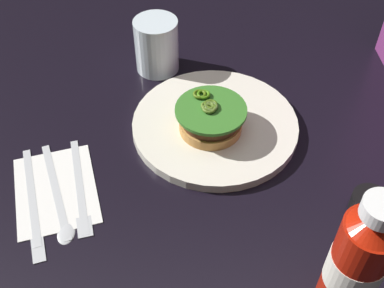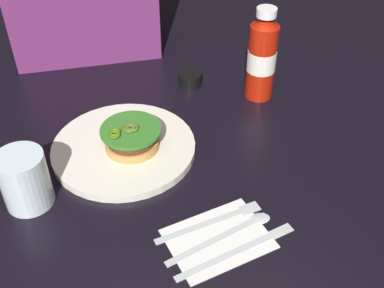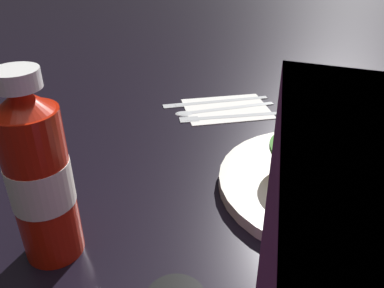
{
  "view_description": "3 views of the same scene",
  "coord_description": "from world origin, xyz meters",
  "px_view_note": "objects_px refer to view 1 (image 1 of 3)",
  "views": [
    {
      "loc": [
        0.55,
        -0.01,
        0.59
      ],
      "look_at": [
        0.06,
        0.01,
        0.08
      ],
      "focal_mm": 45.04,
      "sensor_mm": 36.0,
      "label": 1
    },
    {
      "loc": [
        -0.08,
        -0.67,
        0.62
      ],
      "look_at": [
        0.07,
        -0.0,
        0.05
      ],
      "focal_mm": 43.88,
      "sensor_mm": 36.0,
      "label": 2
    },
    {
      "loc": [
        0.11,
        0.51,
        0.33
      ],
      "look_at": [
        0.13,
        0.02,
        0.04
      ],
      "focal_mm": 36.62,
      "sensor_mm": 36.0,
      "label": 3
    }
  ],
  "objects_px": {
    "ketchup_bottle": "(356,265)",
    "burger_sandwich": "(211,118)",
    "water_glass": "(157,45)",
    "fork_utensil": "(80,192)",
    "dinner_plate": "(215,125)",
    "condiment_cup": "(370,204)",
    "napkin": "(56,189)",
    "spoon_utensil": "(59,203)",
    "butter_knife": "(33,207)"
  },
  "relations": [
    {
      "from": "dinner_plate",
      "to": "condiment_cup",
      "type": "relative_size",
      "value": 5.09
    },
    {
      "from": "napkin",
      "to": "butter_knife",
      "type": "distance_m",
      "value": 0.05
    },
    {
      "from": "condiment_cup",
      "to": "napkin",
      "type": "relative_size",
      "value": 0.35
    },
    {
      "from": "burger_sandwich",
      "to": "napkin",
      "type": "distance_m",
      "value": 0.28
    },
    {
      "from": "ketchup_bottle",
      "to": "fork_utensil",
      "type": "bearing_deg",
      "value": -118.78
    },
    {
      "from": "ketchup_bottle",
      "to": "condiment_cup",
      "type": "height_order",
      "value": "ketchup_bottle"
    },
    {
      "from": "dinner_plate",
      "to": "fork_utensil",
      "type": "bearing_deg",
      "value": -58.0
    },
    {
      "from": "condiment_cup",
      "to": "fork_utensil",
      "type": "relative_size",
      "value": 0.29
    },
    {
      "from": "dinner_plate",
      "to": "napkin",
      "type": "distance_m",
      "value": 0.29
    },
    {
      "from": "water_glass",
      "to": "spoon_utensil",
      "type": "height_order",
      "value": "water_glass"
    },
    {
      "from": "butter_knife",
      "to": "spoon_utensil",
      "type": "bearing_deg",
      "value": 99.2
    },
    {
      "from": "burger_sandwich",
      "to": "water_glass",
      "type": "distance_m",
      "value": 0.22
    },
    {
      "from": "spoon_utensil",
      "to": "ketchup_bottle",
      "type": "bearing_deg",
      "value": 65.45
    },
    {
      "from": "ketchup_bottle",
      "to": "napkin",
      "type": "relative_size",
      "value": 1.31
    },
    {
      "from": "fork_utensil",
      "to": "spoon_utensil",
      "type": "bearing_deg",
      "value": -57.48
    },
    {
      "from": "dinner_plate",
      "to": "condiment_cup",
      "type": "xyz_separation_m",
      "value": [
        0.19,
        0.22,
        0.01
      ]
    },
    {
      "from": "dinner_plate",
      "to": "burger_sandwich",
      "type": "height_order",
      "value": "burger_sandwich"
    },
    {
      "from": "ketchup_bottle",
      "to": "burger_sandwich",
      "type": "bearing_deg",
      "value": -155.45
    },
    {
      "from": "fork_utensil",
      "to": "condiment_cup",
      "type": "bearing_deg",
      "value": 83.69
    },
    {
      "from": "dinner_plate",
      "to": "spoon_utensil",
      "type": "xyz_separation_m",
      "value": [
        0.16,
        -0.25,
        -0.0
      ]
    },
    {
      "from": "butter_knife",
      "to": "fork_utensil",
      "type": "height_order",
      "value": "same"
    },
    {
      "from": "burger_sandwich",
      "to": "ketchup_bottle",
      "type": "distance_m",
      "value": 0.35
    },
    {
      "from": "dinner_plate",
      "to": "ketchup_bottle",
      "type": "distance_m",
      "value": 0.37
    },
    {
      "from": "napkin",
      "to": "butter_knife",
      "type": "relative_size",
      "value": 0.75
    },
    {
      "from": "napkin",
      "to": "spoon_utensil",
      "type": "relative_size",
      "value": 0.83
    },
    {
      "from": "spoon_utensil",
      "to": "fork_utensil",
      "type": "relative_size",
      "value": 1.0
    },
    {
      "from": "spoon_utensil",
      "to": "butter_knife",
      "type": "bearing_deg",
      "value": -80.8
    },
    {
      "from": "dinner_plate",
      "to": "water_glass",
      "type": "height_order",
      "value": "water_glass"
    },
    {
      "from": "dinner_plate",
      "to": "condiment_cup",
      "type": "height_order",
      "value": "condiment_cup"
    },
    {
      "from": "fork_utensil",
      "to": "burger_sandwich",
      "type": "bearing_deg",
      "value": 119.9
    },
    {
      "from": "burger_sandwich",
      "to": "spoon_utensil",
      "type": "height_order",
      "value": "burger_sandwich"
    },
    {
      "from": "spoon_utensil",
      "to": "dinner_plate",
      "type": "bearing_deg",
      "value": 122.07
    },
    {
      "from": "burger_sandwich",
      "to": "napkin",
      "type": "xyz_separation_m",
      "value": [
        0.11,
        -0.25,
        -0.04
      ]
    },
    {
      "from": "burger_sandwich",
      "to": "fork_utensil",
      "type": "bearing_deg",
      "value": -60.1
    },
    {
      "from": "burger_sandwich",
      "to": "fork_utensil",
      "type": "xyz_separation_m",
      "value": [
        0.12,
        -0.21,
        -0.04
      ]
    },
    {
      "from": "condiment_cup",
      "to": "butter_knife",
      "type": "relative_size",
      "value": 0.26
    },
    {
      "from": "dinner_plate",
      "to": "fork_utensil",
      "type": "relative_size",
      "value": 1.47
    },
    {
      "from": "dinner_plate",
      "to": "spoon_utensil",
      "type": "height_order",
      "value": "dinner_plate"
    },
    {
      "from": "water_glass",
      "to": "fork_utensil",
      "type": "relative_size",
      "value": 0.54
    },
    {
      "from": "water_glass",
      "to": "fork_utensil",
      "type": "xyz_separation_m",
      "value": [
        0.32,
        -0.12,
        -0.05
      ]
    },
    {
      "from": "condiment_cup",
      "to": "fork_utensil",
      "type": "bearing_deg",
      "value": -96.31
    },
    {
      "from": "ketchup_bottle",
      "to": "condiment_cup",
      "type": "bearing_deg",
      "value": 150.45
    },
    {
      "from": "dinner_plate",
      "to": "napkin",
      "type": "bearing_deg",
      "value": -63.86
    },
    {
      "from": "dinner_plate",
      "to": "condiment_cup",
      "type": "distance_m",
      "value": 0.28
    },
    {
      "from": "napkin",
      "to": "dinner_plate",
      "type": "bearing_deg",
      "value": 116.14
    },
    {
      "from": "dinner_plate",
      "to": "ketchup_bottle",
      "type": "height_order",
      "value": "ketchup_bottle"
    },
    {
      "from": "ketchup_bottle",
      "to": "water_glass",
      "type": "relative_size",
      "value": 2.03
    },
    {
      "from": "ketchup_bottle",
      "to": "spoon_utensil",
      "type": "relative_size",
      "value": 1.09
    },
    {
      "from": "napkin",
      "to": "fork_utensil",
      "type": "xyz_separation_m",
      "value": [
        0.01,
        0.04,
        0.0
      ]
    },
    {
      "from": "water_glass",
      "to": "dinner_plate",
      "type": "bearing_deg",
      "value": 29.47
    }
  ]
}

